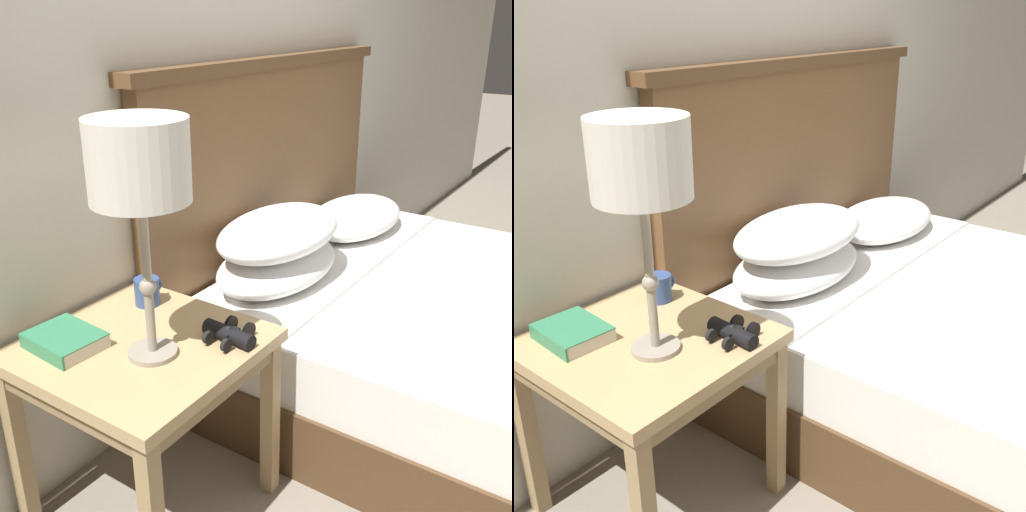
# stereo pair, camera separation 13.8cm
# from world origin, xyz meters

# --- Properties ---
(ground_plane) EXTENTS (20.00, 20.00, 0.00)m
(ground_plane) POSITION_xyz_m (0.00, 0.00, 0.00)
(ground_plane) COLOR gray
(ground_plane) RESTS_ON ground
(wall_back) EXTENTS (8.00, 0.06, 2.60)m
(wall_back) POSITION_xyz_m (0.00, 1.03, 1.30)
(wall_back) COLOR beige
(wall_back) RESTS_ON ground_plane
(nightstand) EXTENTS (0.58, 0.58, 0.57)m
(nightstand) POSITION_xyz_m (-0.54, 0.69, 0.50)
(nightstand) COLOR tan
(nightstand) RESTS_ON ground_plane
(bed) EXTENTS (1.64, 1.91, 1.24)m
(bed) POSITION_xyz_m (0.53, 0.14, 0.28)
(bed) COLOR #4E3520
(bed) RESTS_ON ground_plane
(table_lamp) EXTENTS (0.24, 0.24, 0.61)m
(table_lamp) POSITION_xyz_m (-0.57, 0.62, 1.07)
(table_lamp) COLOR gray
(table_lamp) RESTS_ON nightstand
(book_on_nightstand) EXTENTS (0.16, 0.20, 0.04)m
(book_on_nightstand) POSITION_xyz_m (-0.67, 0.84, 0.59)
(book_on_nightstand) COLOR silver
(book_on_nightstand) RESTS_ON nightstand
(binoculars_pair) EXTENTS (0.14, 0.16, 0.05)m
(binoculars_pair) POSITION_xyz_m (-0.40, 0.50, 0.60)
(binoculars_pair) COLOR black
(binoculars_pair) RESTS_ON nightstand
(coffee_mug) EXTENTS (0.10, 0.08, 0.08)m
(coffee_mug) POSITION_xyz_m (-0.36, 0.83, 0.62)
(coffee_mug) COLOR #334C84
(coffee_mug) RESTS_ON nightstand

